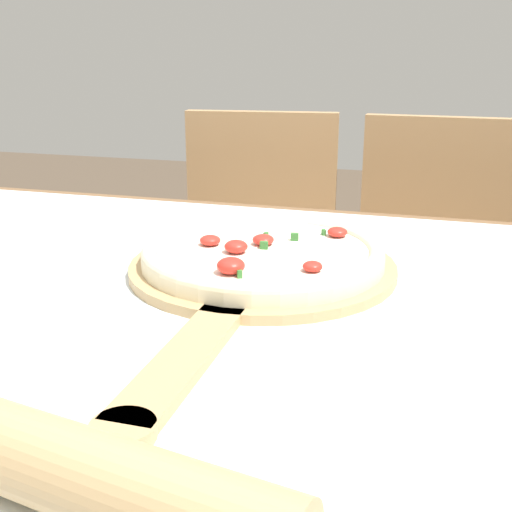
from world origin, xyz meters
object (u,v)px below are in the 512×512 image
(chair_left, at_px, (255,267))
(chair_right, at_px, (433,284))
(rolling_pin, at_px, (25,453))
(pizza_peel, at_px, (256,275))
(pizza, at_px, (263,253))

(chair_left, height_order, chair_right, same)
(rolling_pin, relative_size, chair_right, 0.52)
(pizza_peel, bearing_deg, rolling_pin, -94.30)
(rolling_pin, xyz_separation_m, chair_left, (-0.19, 1.17, -0.29))
(pizza_peel, distance_m, chair_left, 0.83)
(rolling_pin, height_order, chair_left, chair_left)
(rolling_pin, distance_m, chair_right, 1.23)
(pizza_peel, distance_m, chair_right, 0.83)
(pizza_peel, xyz_separation_m, chair_left, (-0.22, 0.75, -0.27))
(pizza, height_order, rolling_pin, rolling_pin)
(pizza, xyz_separation_m, rolling_pin, (-0.03, -0.44, 0.00))
(pizza, height_order, chair_left, chair_left)
(pizza, xyz_separation_m, chair_left, (-0.22, 0.73, -0.28))
(pizza, bearing_deg, rolling_pin, -94.02)
(pizza, relative_size, chair_right, 0.34)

